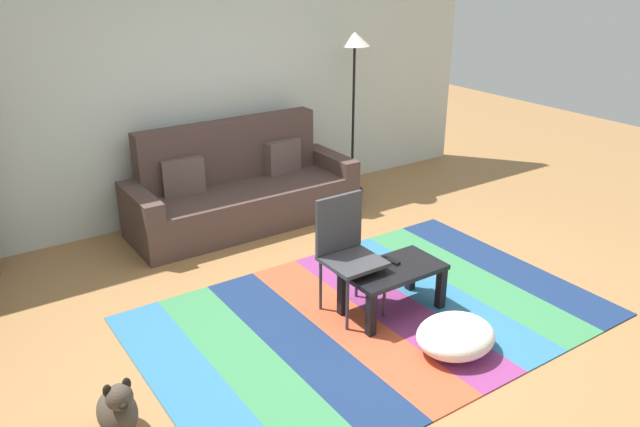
% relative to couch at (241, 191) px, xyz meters
% --- Properties ---
extents(ground_plane, '(14.00, 14.00, 0.00)m').
position_rel_couch_xyz_m(ground_plane, '(-0.13, -2.02, -0.34)').
color(ground_plane, '#9E7042').
extents(back_wall, '(6.80, 0.10, 2.70)m').
position_rel_couch_xyz_m(back_wall, '(-0.13, 0.53, 1.01)').
color(back_wall, silver).
rests_on(back_wall, ground_plane).
extents(rug, '(3.35, 2.20, 0.01)m').
position_rel_couch_xyz_m(rug, '(-0.03, -2.15, -0.33)').
color(rug, teal).
rests_on(rug, ground_plane).
extents(couch, '(2.26, 0.80, 1.00)m').
position_rel_couch_xyz_m(couch, '(0.00, 0.00, 0.00)').
color(couch, '#4C3833').
rests_on(couch, ground_plane).
extents(coffee_table, '(0.76, 0.42, 0.36)m').
position_rel_couch_xyz_m(coffee_table, '(0.14, -2.17, -0.03)').
color(coffee_table, black).
rests_on(coffee_table, rug).
extents(pouf, '(0.56, 0.49, 0.24)m').
position_rel_couch_xyz_m(pouf, '(0.16, -2.82, -0.21)').
color(pouf, white).
rests_on(pouf, rug).
extents(dog, '(0.22, 0.35, 0.40)m').
position_rel_couch_xyz_m(dog, '(-1.98, -2.32, -0.18)').
color(dog, '#473D33').
rests_on(dog, ground_plane).
extents(standing_lamp, '(0.32, 0.32, 1.76)m').
position_rel_couch_xyz_m(standing_lamp, '(1.45, 0.08, 1.13)').
color(standing_lamp, black).
rests_on(standing_lamp, ground_plane).
extents(tv_remote, '(0.07, 0.16, 0.02)m').
position_rel_couch_xyz_m(tv_remote, '(0.18, -2.09, 0.05)').
color(tv_remote, black).
rests_on(tv_remote, coffee_table).
extents(folding_chair, '(0.40, 0.40, 0.90)m').
position_rel_couch_xyz_m(folding_chair, '(-0.13, -1.94, 0.20)').
color(folding_chair, '#38383D').
rests_on(folding_chair, ground_plane).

